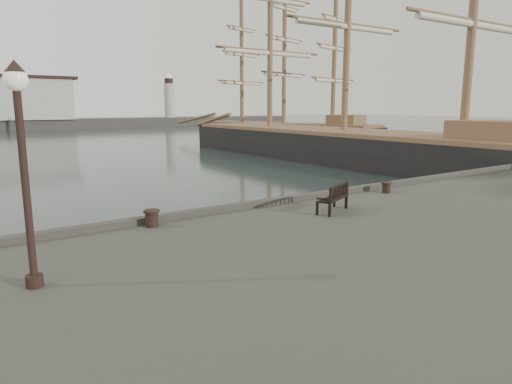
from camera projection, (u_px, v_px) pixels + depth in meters
ground at (283, 248)px, 15.01m from camera, size 400.00×400.00×0.00m
bench at (333, 203)px, 13.25m from camera, size 1.46×0.98×0.79m
bollard_left at (152, 218)px, 11.60m from camera, size 0.45×0.45×0.43m
bollard_right at (386, 187)px, 16.17m from camera, size 0.43×0.43×0.38m
lamp_post at (22, 146)px, 7.31m from camera, size 0.37×0.37×3.73m
tall_ship_main at (343, 152)px, 38.98m from camera, size 8.76×39.15×29.23m
tall_ship_far at (283, 137)px, 59.09m from camera, size 11.75×26.56×22.27m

